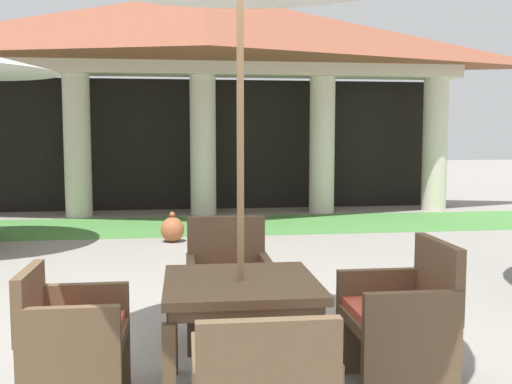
% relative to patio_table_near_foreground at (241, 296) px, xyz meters
% --- Properties ---
extents(background_pavilion, '(10.49, 3.18, 4.18)m').
position_rel_patio_table_near_foreground_xyz_m(background_pavilion, '(0.16, 8.15, 2.59)').
color(background_pavilion, beige).
rests_on(background_pavilion, ground).
extents(lawn_strip, '(12.29, 2.21, 0.01)m').
position_rel_patio_table_near_foreground_xyz_m(lawn_strip, '(0.16, 6.64, -0.60)').
color(lawn_strip, '#47843D').
rests_on(lawn_strip, ground).
extents(patio_table_near_foreground, '(0.89, 0.89, 0.71)m').
position_rel_patio_table_near_foreground_xyz_m(patio_table_near_foreground, '(0.00, 0.00, 0.00)').
color(patio_table_near_foreground, brown).
rests_on(patio_table_near_foreground, ground).
extents(patio_chair_near_foreground_north, '(0.62, 0.54, 0.91)m').
position_rel_patio_table_near_foreground_xyz_m(patio_chair_near_foreground_north, '(0.01, 0.97, -0.19)').
color(patio_chair_near_foreground_north, brown).
rests_on(patio_chair_near_foreground_north, ground).
extents(patio_chair_near_foreground_west, '(0.56, 0.55, 0.80)m').
position_rel_patio_table_near_foreground_xyz_m(patio_chair_near_foreground_west, '(-0.96, 0.01, -0.22)').
color(patio_chair_near_foreground_west, brown).
rests_on(patio_chair_near_foreground_west, ground).
extents(patio_chair_near_foreground_east, '(0.58, 0.62, 0.91)m').
position_rel_patio_table_near_foreground_xyz_m(patio_chair_near_foreground_east, '(0.97, -0.01, -0.18)').
color(patio_chair_near_foreground_east, brown).
rests_on(patio_chair_near_foreground_east, ground).
extents(terracotta_urn, '(0.34, 0.34, 0.44)m').
position_rel_patio_table_near_foreground_xyz_m(terracotta_urn, '(-0.42, 5.18, -0.42)').
color(terracotta_urn, '#9E5633').
rests_on(terracotta_urn, ground).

